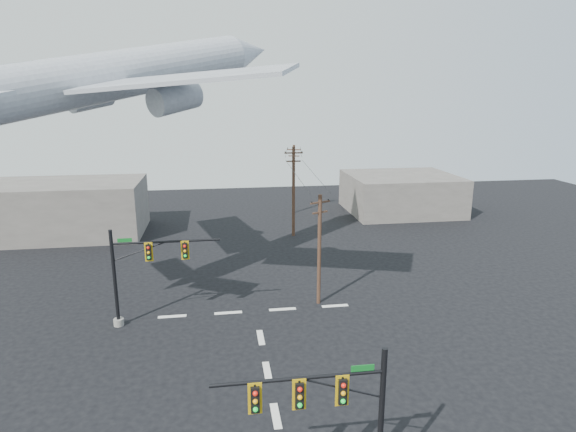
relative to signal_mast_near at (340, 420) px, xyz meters
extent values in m
plane|color=black|center=(-1.77, 5.45, -3.68)|extent=(120.00, 120.00, 0.00)
cube|color=silver|center=(-1.77, 5.45, -3.67)|extent=(0.40, 2.00, 0.01)
cube|color=silver|center=(-1.77, 9.45, -3.67)|extent=(0.40, 2.00, 0.01)
cube|color=silver|center=(-1.77, 13.45, -3.67)|extent=(0.40, 2.00, 0.01)
cube|color=silver|center=(-7.77, 17.45, -3.67)|extent=(2.00, 0.40, 0.01)
cube|color=silver|center=(-3.77, 17.45, -3.67)|extent=(2.00, 0.40, 0.01)
cube|color=silver|center=(0.23, 17.45, -3.67)|extent=(2.00, 0.40, 0.01)
cube|color=silver|center=(4.23, 17.45, -3.67)|extent=(2.00, 0.40, 0.01)
cylinder|color=black|center=(1.63, 0.06, -0.44)|extent=(0.22, 0.22, 6.48)
cylinder|color=black|center=(-1.57, 0.06, 1.87)|extent=(6.40, 0.15, 0.15)
cylinder|color=black|center=(0.03, 0.06, 1.32)|extent=(3.39, 0.07, 0.07)
cube|color=black|center=(0.03, -0.08, 1.29)|extent=(0.31, 0.28, 1.02)
cube|color=#C0920B|center=(0.03, -0.06, 1.29)|extent=(0.51, 0.04, 1.25)
sphere|color=red|center=(0.03, -0.24, 1.61)|extent=(0.19, 0.19, 0.19)
sphere|color=orange|center=(0.03, -0.24, 1.29)|extent=(0.19, 0.19, 0.19)
sphere|color=#0DDB33|center=(0.03, -0.24, 0.96)|extent=(0.19, 0.19, 0.19)
cube|color=black|center=(-1.57, -0.08, 1.29)|extent=(0.31, 0.28, 1.02)
cube|color=#C0920B|center=(-1.57, -0.06, 1.29)|extent=(0.51, 0.04, 1.25)
sphere|color=red|center=(-1.57, -0.24, 1.61)|extent=(0.19, 0.19, 0.19)
sphere|color=orange|center=(-1.57, -0.24, 1.29)|extent=(0.19, 0.19, 0.19)
sphere|color=#0DDB33|center=(-1.57, -0.24, 0.96)|extent=(0.19, 0.19, 0.19)
cube|color=black|center=(-3.18, -0.08, 1.29)|extent=(0.31, 0.28, 1.02)
cube|color=#C0920B|center=(-3.18, -0.06, 1.29)|extent=(0.51, 0.04, 1.25)
sphere|color=red|center=(-3.18, -0.24, 1.61)|extent=(0.19, 0.19, 0.19)
sphere|color=orange|center=(-3.18, -0.24, 1.29)|extent=(0.19, 0.19, 0.19)
sphere|color=#0DDB33|center=(-3.18, -0.24, 0.96)|extent=(0.19, 0.19, 0.19)
cube|color=#0D5D1C|center=(0.79, 0.00, 2.10)|extent=(0.88, 0.04, 0.24)
cylinder|color=gray|center=(-11.29, 16.62, -3.44)|extent=(0.69, 0.69, 0.49)
cylinder|color=black|center=(-11.29, 16.62, -0.25)|extent=(0.24, 0.24, 6.87)
cylinder|color=black|center=(-7.73, 16.62, 2.20)|extent=(7.14, 0.16, 0.16)
cylinder|color=black|center=(-9.51, 16.62, 1.61)|extent=(3.76, 0.08, 0.08)
cube|color=black|center=(-8.91, 16.47, 1.58)|extent=(0.33, 0.29, 1.08)
cube|color=#C0920B|center=(-8.91, 16.49, 1.58)|extent=(0.54, 0.04, 1.32)
sphere|color=red|center=(-8.91, 16.30, 1.93)|extent=(0.20, 0.20, 0.20)
sphere|color=orange|center=(-8.91, 16.30, 1.58)|extent=(0.20, 0.20, 0.20)
sphere|color=#0DDB33|center=(-8.91, 16.30, 1.24)|extent=(0.20, 0.20, 0.20)
cube|color=black|center=(-6.54, 16.47, 1.58)|extent=(0.33, 0.29, 1.08)
cube|color=#C0920B|center=(-6.54, 16.49, 1.58)|extent=(0.54, 0.04, 1.32)
sphere|color=red|center=(-6.54, 16.30, 1.93)|extent=(0.20, 0.20, 0.20)
sphere|color=orange|center=(-6.54, 16.30, 1.58)|extent=(0.20, 0.20, 0.20)
sphere|color=#0DDB33|center=(-6.54, 16.30, 1.24)|extent=(0.20, 0.20, 0.20)
cube|color=#0D5D1C|center=(-10.41, 16.56, 2.44)|extent=(0.93, 0.04, 0.25)
cylinder|color=#4A2E1F|center=(3.10, 18.15, 0.54)|extent=(0.28, 0.28, 8.46)
cube|color=#4A2E1F|center=(3.10, 18.15, 4.21)|extent=(1.59, 0.80, 0.11)
cube|color=#4A2E1F|center=(3.10, 18.15, 3.46)|extent=(1.24, 0.65, 0.11)
cylinder|color=black|center=(2.42, 17.84, 4.30)|extent=(0.09, 0.09, 0.11)
cylinder|color=black|center=(3.10, 18.15, 4.30)|extent=(0.09, 0.09, 0.11)
cylinder|color=black|center=(3.79, 18.46, 4.30)|extent=(0.09, 0.09, 0.11)
cylinder|color=#4A2E1F|center=(4.07, 36.21, 1.31)|extent=(0.34, 0.34, 9.98)
cube|color=#4A2E1F|center=(4.07, 36.21, 5.62)|extent=(2.02, 0.18, 0.13)
cube|color=#4A2E1F|center=(4.07, 36.21, 4.73)|extent=(1.57, 0.17, 0.13)
cylinder|color=black|center=(3.17, 36.23, 5.74)|extent=(0.11, 0.11, 0.13)
cylinder|color=black|center=(4.07, 36.21, 5.74)|extent=(0.11, 0.11, 0.13)
cylinder|color=black|center=(4.97, 36.19, 5.74)|extent=(0.11, 0.11, 0.13)
cylinder|color=#4A2E1F|center=(5.82, 46.78, 0.85)|extent=(0.31, 0.31, 9.07)
cube|color=#4A2E1F|center=(5.82, 46.78, 4.77)|extent=(1.80, 0.70, 0.12)
cube|color=#4A2E1F|center=(5.82, 46.78, 3.94)|extent=(1.41, 0.57, 0.12)
cylinder|color=black|center=(5.04, 47.03, 4.87)|extent=(0.10, 0.10, 0.12)
cylinder|color=black|center=(5.82, 46.78, 4.87)|extent=(0.10, 0.10, 0.12)
cylinder|color=black|center=(6.61, 46.52, 4.87)|extent=(0.10, 0.10, 0.12)
cylinder|color=black|center=(2.76, 27.18, 4.86)|extent=(0.85, 18.06, 0.03)
cylinder|color=black|center=(4.09, 41.49, 5.14)|extent=(1.85, 10.57, 0.03)
cylinder|color=black|center=(4.41, 27.18, 4.86)|extent=(1.14, 18.06, 0.03)
cylinder|color=black|center=(5.81, 41.49, 5.14)|extent=(1.71, 10.57, 0.03)
cylinder|color=silver|center=(-10.01, 21.46, 13.25)|extent=(17.32, 16.66, 6.69)
cone|color=silver|center=(-1.04, 29.96, 15.38)|extent=(5.90, 5.84, 3.98)
cube|color=silver|center=(-16.00, 25.81, 12.71)|extent=(8.51, 14.00, 1.03)
cube|color=silver|center=(-5.98, 15.25, 12.71)|extent=(13.98, 9.10, 1.03)
cylinder|color=silver|center=(-13.72, 24.96, 11.55)|extent=(3.82, 3.75, 2.36)
cylinder|color=silver|center=(-6.72, 17.57, 11.55)|extent=(3.82, 3.75, 2.36)
cube|color=slate|center=(-21.77, 40.45, -0.68)|extent=(18.00, 10.00, 6.00)
cube|color=slate|center=(20.23, 45.45, -1.18)|extent=(14.00, 12.00, 5.00)
camera|label=1|loc=(-4.23, -15.08, 11.85)|focal=30.00mm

